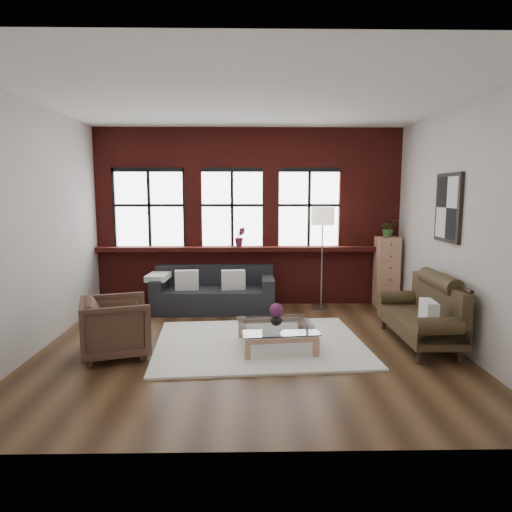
{
  "coord_description": "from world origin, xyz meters",
  "views": [
    {
      "loc": [
        -0.02,
        -5.89,
        2.06
      ],
      "look_at": [
        0.1,
        0.6,
        1.15
      ],
      "focal_mm": 32.0,
      "sensor_mm": 36.0,
      "label": 1
    }
  ],
  "objects_px": {
    "vintage_settee": "(419,312)",
    "armchair": "(116,327)",
    "floor_lamp": "(322,255)",
    "drawer_chest": "(387,272)",
    "dark_sofa": "(214,290)",
    "vase": "(276,319)",
    "coffee_table": "(276,337)"
  },
  "relations": [
    {
      "from": "vintage_settee",
      "to": "armchair",
      "type": "height_order",
      "value": "vintage_settee"
    },
    {
      "from": "armchair",
      "to": "floor_lamp",
      "type": "relative_size",
      "value": 0.42
    },
    {
      "from": "drawer_chest",
      "to": "armchair",
      "type": "bearing_deg",
      "value": -149.44
    },
    {
      "from": "dark_sofa",
      "to": "drawer_chest",
      "type": "distance_m",
      "value": 3.12
    },
    {
      "from": "vase",
      "to": "drawer_chest",
      "type": "height_order",
      "value": "drawer_chest"
    },
    {
      "from": "vintage_settee",
      "to": "coffee_table",
      "type": "xyz_separation_m",
      "value": [
        -1.94,
        -0.13,
        -0.29
      ]
    },
    {
      "from": "armchair",
      "to": "floor_lamp",
      "type": "distance_m",
      "value": 3.77
    },
    {
      "from": "vintage_settee",
      "to": "drawer_chest",
      "type": "relative_size",
      "value": 1.33
    },
    {
      "from": "vintage_settee",
      "to": "armchair",
      "type": "relative_size",
      "value": 2.04
    },
    {
      "from": "armchair",
      "to": "floor_lamp",
      "type": "height_order",
      "value": "floor_lamp"
    },
    {
      "from": "vintage_settee",
      "to": "floor_lamp",
      "type": "bearing_deg",
      "value": 118.44
    },
    {
      "from": "armchair",
      "to": "vase",
      "type": "relative_size",
      "value": 5.1
    },
    {
      "from": "vase",
      "to": "drawer_chest",
      "type": "distance_m",
      "value": 3.09
    },
    {
      "from": "floor_lamp",
      "to": "dark_sofa",
      "type": "bearing_deg",
      "value": -178.25
    },
    {
      "from": "drawer_chest",
      "to": "coffee_table",
      "type": "bearing_deg",
      "value": -133.82
    },
    {
      "from": "vase",
      "to": "floor_lamp",
      "type": "height_order",
      "value": "floor_lamp"
    },
    {
      "from": "dark_sofa",
      "to": "armchair",
      "type": "height_order",
      "value": "dark_sofa"
    },
    {
      "from": "vintage_settee",
      "to": "coffee_table",
      "type": "bearing_deg",
      "value": -176.24
    },
    {
      "from": "coffee_table",
      "to": "vase",
      "type": "xyz_separation_m",
      "value": [
        -0.0,
        0.0,
        0.25
      ]
    },
    {
      "from": "armchair",
      "to": "drawer_chest",
      "type": "xyz_separation_m",
      "value": [
        4.17,
        2.46,
        0.26
      ]
    },
    {
      "from": "dark_sofa",
      "to": "vintage_settee",
      "type": "relative_size",
      "value": 1.24
    },
    {
      "from": "dark_sofa",
      "to": "vase",
      "type": "distance_m",
      "value": 2.19
    },
    {
      "from": "drawer_chest",
      "to": "floor_lamp",
      "type": "distance_m",
      "value": 1.27
    },
    {
      "from": "coffee_table",
      "to": "floor_lamp",
      "type": "height_order",
      "value": "floor_lamp"
    },
    {
      "from": "dark_sofa",
      "to": "floor_lamp",
      "type": "bearing_deg",
      "value": 1.75
    },
    {
      "from": "floor_lamp",
      "to": "coffee_table",
      "type": "bearing_deg",
      "value": -114.54
    },
    {
      "from": "vase",
      "to": "floor_lamp",
      "type": "bearing_deg",
      "value": 65.46
    },
    {
      "from": "coffee_table",
      "to": "drawer_chest",
      "type": "distance_m",
      "value": 3.11
    },
    {
      "from": "coffee_table",
      "to": "floor_lamp",
      "type": "relative_size",
      "value": 0.5
    },
    {
      "from": "dark_sofa",
      "to": "vase",
      "type": "relative_size",
      "value": 12.91
    },
    {
      "from": "vintage_settee",
      "to": "armchair",
      "type": "xyz_separation_m",
      "value": [
        -3.98,
        -0.37,
        -0.07
      ]
    },
    {
      "from": "dark_sofa",
      "to": "armchair",
      "type": "bearing_deg",
      "value": -115.9
    }
  ]
}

